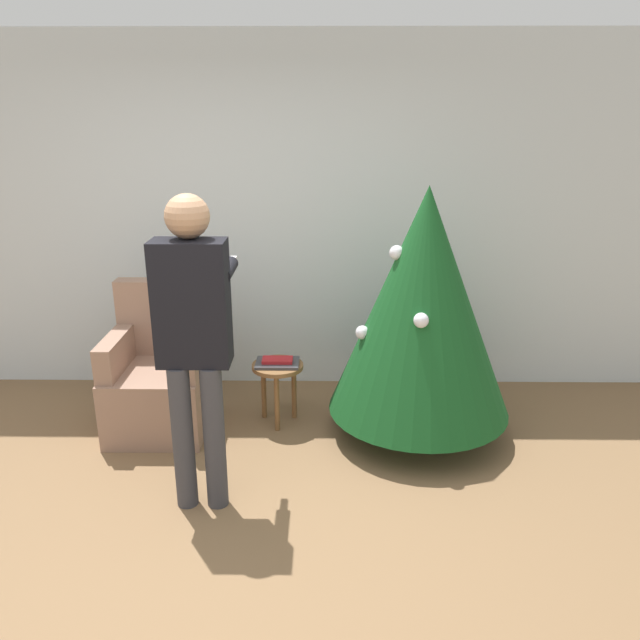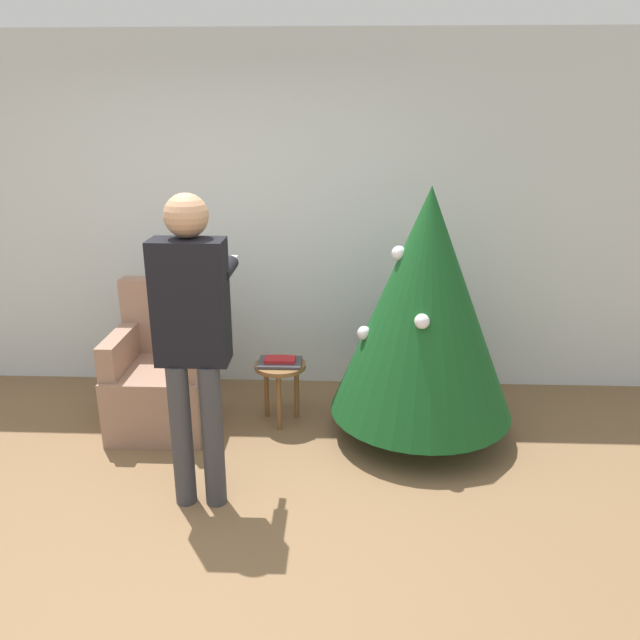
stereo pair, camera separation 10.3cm
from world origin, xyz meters
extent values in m
plane|color=brown|center=(0.00, 0.00, 0.00)|extent=(14.00, 14.00, 0.00)
cube|color=silver|center=(0.00, 2.23, 1.35)|extent=(8.00, 0.06, 2.70)
cylinder|color=brown|center=(1.27, 1.35, 0.10)|extent=(0.10, 0.10, 0.19)
cone|color=#144C1E|center=(1.27, 1.35, 0.95)|extent=(1.23, 1.23, 1.52)
sphere|color=gold|center=(1.52, 1.60, 0.86)|extent=(0.09, 0.09, 0.09)
sphere|color=white|center=(1.22, 1.03, 0.94)|extent=(0.09, 0.09, 0.09)
sphere|color=white|center=(0.88, 1.30, 0.76)|extent=(0.09, 0.09, 0.09)
sphere|color=white|center=(1.09, 1.34, 1.29)|extent=(0.10, 0.10, 0.10)
cube|color=#93705B|center=(-0.53, 1.40, 0.23)|extent=(0.66, 0.70, 0.46)
cube|color=#93705B|center=(-0.53, 1.68, 0.74)|extent=(0.66, 0.14, 0.55)
cube|color=#93705B|center=(-0.79, 1.40, 0.58)|extent=(0.12, 0.63, 0.24)
cube|color=#93705B|center=(-0.26, 1.40, 0.58)|extent=(0.12, 0.63, 0.24)
cylinder|color=#38383D|center=(-0.15, 0.50, 0.43)|extent=(0.12, 0.12, 0.85)
cylinder|color=#38383D|center=(0.02, 0.50, 0.43)|extent=(0.12, 0.12, 0.85)
cube|color=black|center=(-0.07, 0.56, 1.19)|extent=(0.39, 0.20, 0.68)
sphere|color=tan|center=(-0.07, 0.60, 1.65)|extent=(0.23, 0.23, 0.23)
cylinder|color=black|center=(-0.23, 0.75, 1.33)|extent=(0.08, 0.30, 0.08)
cylinder|color=black|center=(0.10, 0.75, 1.33)|extent=(0.08, 0.30, 0.08)
cube|color=white|center=(0.10, 0.94, 1.33)|extent=(0.04, 0.14, 0.04)
cylinder|color=brown|center=(0.30, 1.50, 0.43)|extent=(0.36, 0.36, 0.03)
cylinder|color=brown|center=(0.30, 1.37, 0.21)|extent=(0.04, 0.04, 0.42)
cylinder|color=brown|center=(0.41, 1.56, 0.21)|extent=(0.04, 0.04, 0.42)
cylinder|color=brown|center=(0.19, 1.56, 0.21)|extent=(0.04, 0.04, 0.42)
cube|color=#38383D|center=(0.30, 1.50, 0.46)|extent=(0.30, 0.22, 0.02)
cube|color=#B21E23|center=(0.30, 1.50, 0.48)|extent=(0.21, 0.11, 0.02)
camera|label=1|loc=(0.64, -2.55, 2.17)|focal=35.00mm
camera|label=2|loc=(0.74, -2.55, 2.17)|focal=35.00mm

